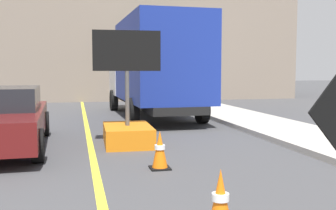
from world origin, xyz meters
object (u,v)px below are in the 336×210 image
(box_truck, at_px, (154,66))
(traffic_cone_mid_lane, at_px, (160,150))
(highway_guide_sign, at_px, (175,38))
(traffic_cone_near_sign, at_px, (220,202))
(arrow_board_trailer, at_px, (127,124))

(box_truck, relative_size, traffic_cone_mid_lane, 11.34)
(highway_guide_sign, relative_size, traffic_cone_near_sign, 6.94)
(box_truck, xyz_separation_m, traffic_cone_mid_lane, (-1.41, -7.73, -1.56))
(arrow_board_trailer, relative_size, traffic_cone_mid_lane, 3.88)
(box_truck, height_order, highway_guide_sign, highway_guide_sign)
(arrow_board_trailer, height_order, traffic_cone_mid_lane, arrow_board_trailer)
(arrow_board_trailer, height_order, highway_guide_sign, highway_guide_sign)
(traffic_cone_mid_lane, bearing_deg, traffic_cone_near_sign, -89.04)
(traffic_cone_near_sign, height_order, traffic_cone_mid_lane, traffic_cone_near_sign)
(traffic_cone_near_sign, bearing_deg, traffic_cone_mid_lane, 90.96)
(arrow_board_trailer, distance_m, box_truck, 5.65)
(highway_guide_sign, distance_m, traffic_cone_near_sign, 16.83)
(arrow_board_trailer, distance_m, traffic_cone_mid_lane, 2.55)
(arrow_board_trailer, xyz_separation_m, traffic_cone_near_sign, (0.31, -5.48, -0.13))
(traffic_cone_near_sign, relative_size, traffic_cone_mid_lane, 1.04)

